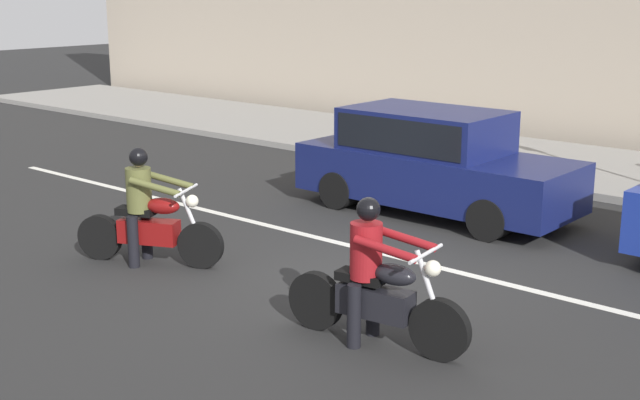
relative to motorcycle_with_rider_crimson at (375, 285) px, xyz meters
The scene contains 6 objects.
ground_plane 2.36m from the motorcycle_with_rider_crimson, 132.65° to the left, with size 80.00×80.00×0.00m, color #252525.
sidewalk_slab 9.81m from the motorcycle_with_rider_crimson, 99.04° to the left, with size 40.00×4.40×0.14m, color gray.
lane_marking_stripe 3.26m from the motorcycle_with_rider_crimson, 126.35° to the left, with size 18.00×0.14×0.01m, color silver.
motorcycle_with_rider_crimson is the anchor object (origin of this frame).
motorcycle_with_rider_olive 3.96m from the motorcycle_with_rider_crimson, behind, with size 1.96×1.08×1.60m.
parked_sedan_navy 5.53m from the motorcycle_with_rider_crimson, 117.25° to the left, with size 4.66×1.82×1.72m.
Camera 1 is at (6.62, -8.49, 3.70)m, focal length 48.25 mm.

